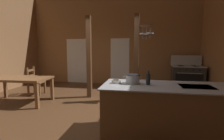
{
  "coord_description": "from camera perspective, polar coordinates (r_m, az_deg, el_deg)",
  "views": [
    {
      "loc": [
        1.33,
        -3.46,
        1.49
      ],
      "look_at": [
        0.57,
        0.63,
        0.99
      ],
      "focal_mm": 25.59,
      "sensor_mm": 36.0,
      "label": 1
    }
  ],
  "objects": [
    {
      "name": "ground_plane",
      "position": [
        4.01,
        -10.1,
        -15.89
      ],
      "size": [
        8.23,
        8.11,
        0.1
      ],
      "primitive_type": "cube",
      "color": "#4C301C"
    },
    {
      "name": "wall_back",
      "position": [
        7.33,
        0.01,
        11.67
      ],
      "size": [
        8.23,
        0.14,
        4.23
      ],
      "primitive_type": "cube",
      "color": "#93663F",
      "rests_on": "ground_plane"
    },
    {
      "name": "glazed_door_back_left",
      "position": [
        7.73,
        -12.39,
        3.17
      ],
      "size": [
        1.0,
        0.01,
        2.05
      ],
      "primitive_type": "cube",
      "color": "white",
      "rests_on": "ground_plane"
    },
    {
      "name": "glazed_panel_back_right",
      "position": [
        7.19,
        2.81,
        3.06
      ],
      "size": [
        0.84,
        0.01,
        2.05
      ],
      "primitive_type": "cube",
      "color": "white",
      "rests_on": "ground_plane"
    },
    {
      "name": "kitchen_island",
      "position": [
        2.99,
        18.56,
        -13.81
      ],
      "size": [
        2.17,
        0.97,
        0.91
      ],
      "color": "brown",
      "rests_on": "ground_plane"
    },
    {
      "name": "stove_range",
      "position": [
        6.76,
        25.17,
        -2.44
      ],
      "size": [
        1.19,
        0.88,
        1.32
      ],
      "color": "#313131",
      "rests_on": "ground_plane"
    },
    {
      "name": "support_post_with_pot_rack",
      "position": [
        4.86,
        9.08,
        5.54
      ],
      "size": [
        0.56,
        0.22,
        2.58
      ],
      "color": "brown",
      "rests_on": "ground_plane"
    },
    {
      "name": "support_post_center",
      "position": [
        5.14,
        -8.21,
        4.5
      ],
      "size": [
        0.14,
        0.14,
        2.58
      ],
      "color": "brown",
      "rests_on": "ground_plane"
    },
    {
      "name": "dining_table",
      "position": [
        5.3,
        -30.35,
        -3.25
      ],
      "size": [
        1.74,
        0.99,
        0.74
      ],
      "color": "brown",
      "rests_on": "ground_plane"
    },
    {
      "name": "ladderback_chair_near_window",
      "position": [
        6.07,
        -25.8,
        -3.75
      ],
      "size": [
        0.49,
        0.49,
        0.95
      ],
      "color": "brown",
      "rests_on": "ground_plane"
    },
    {
      "name": "stockpot_on_counter",
      "position": [
        2.87,
        7.38,
        -3.18
      ],
      "size": [
        0.33,
        0.26,
        0.16
      ],
      "color": "#A8AAB2",
      "rests_on": "kitchen_island"
    },
    {
      "name": "mixing_bowl_on_counter",
      "position": [
        2.89,
        1.47,
        -4.11
      ],
      "size": [
        0.16,
        0.16,
        0.06
      ],
      "color": "silver",
      "rests_on": "kitchen_island"
    },
    {
      "name": "bottle_tall_on_counter",
      "position": [
        2.81,
        12.78,
        -3.18
      ],
      "size": [
        0.07,
        0.07,
        0.25
      ],
      "color": "#1E2328",
      "rests_on": "kitchen_island"
    }
  ]
}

